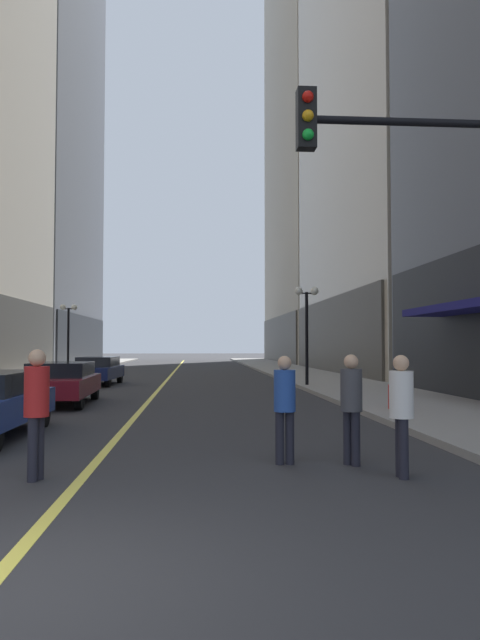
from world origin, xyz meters
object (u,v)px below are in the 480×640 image
at_px(car_navy, 98,369).
at_px(pedestrian_in_red_jacket, 37,403).
at_px(street_lamp_right_mid, 307,314).
at_px(car_maroon, 61,381).
at_px(pedestrian_with_orange_bag, 351,400).
at_px(traffic_light_near_right, 449,219).
at_px(fire_hydrant_right, 393,400).
at_px(street_lamp_left_far, 68,323).
at_px(pedestrian_in_white_shirt, 401,406).
at_px(pedestrian_in_blue_hoodie, 285,401).

distance_m(car_navy, pedestrian_in_red_jacket, 20.37).
bearing_deg(street_lamp_right_mid, pedestrian_in_red_jacket, -112.08).
distance_m(car_maroon, street_lamp_right_mid, 11.45).
relative_size(pedestrian_with_orange_bag, street_lamp_right_mid, 0.39).
bearing_deg(pedestrian_in_red_jacket, car_maroon, 100.92).
bearing_deg(traffic_light_near_right, fire_hydrant_right, 77.93).
height_order(car_navy, street_lamp_right_mid, street_lamp_right_mid).
distance_m(street_lamp_left_far, fire_hydrant_right, 25.86).
xyz_separation_m(car_maroon, street_lamp_right_mid, (9.10, 6.47, 2.53)).
relative_size(car_maroon, pedestrian_in_white_shirt, 2.80).
height_order(pedestrian_with_orange_bag, traffic_light_near_right, traffic_light_near_right).
bearing_deg(street_lamp_left_far, car_maroon, -78.70).
distance_m(pedestrian_with_orange_bag, street_lamp_left_far, 30.53).
xyz_separation_m(pedestrian_in_white_shirt, street_lamp_right_mid, (1.91, 17.50, 2.25)).
height_order(car_navy, street_lamp_left_far, street_lamp_left_far).
height_order(car_maroon, street_lamp_left_far, street_lamp_left_far).
bearing_deg(street_lamp_left_far, pedestrian_in_red_jacket, -78.84).
height_order(pedestrian_in_blue_hoodie, street_lamp_right_mid, street_lamp_right_mid).
bearing_deg(fire_hydrant_right, car_maroon, 159.99).
bearing_deg(pedestrian_with_orange_bag, car_maroon, 123.58).
relative_size(car_navy, street_lamp_right_mid, 1.06).
bearing_deg(pedestrian_in_blue_hoodie, pedestrian_with_orange_bag, -8.25).
height_order(pedestrian_in_white_shirt, street_lamp_right_mid, street_lamp_right_mid).
bearing_deg(pedestrian_in_white_shirt, street_lamp_right_mid, 83.76).
height_order(car_maroon, pedestrian_in_red_jacket, pedestrian_in_red_jacket).
height_order(pedestrian_in_blue_hoodie, traffic_light_near_right, traffic_light_near_right).
bearing_deg(pedestrian_in_blue_hoodie, pedestrian_in_white_shirt, -35.38).
relative_size(pedestrian_with_orange_bag, street_lamp_left_far, 0.39).
xyz_separation_m(pedestrian_in_white_shirt, fire_hydrant_right, (2.41, 7.53, -0.61)).
bearing_deg(pedestrian_with_orange_bag, pedestrian_in_red_jacket, -171.25).
bearing_deg(car_navy, street_lamp_right_mid, -17.13).
relative_size(car_maroon, pedestrian_in_red_jacket, 2.68).
distance_m(pedestrian_in_white_shirt, pedestrian_with_orange_bag, 1.04).
xyz_separation_m(pedestrian_in_white_shirt, pedestrian_in_red_jacket, (-5.10, 0.21, 0.05)).
distance_m(traffic_light_near_right, street_lamp_right_mid, 17.25).
relative_size(pedestrian_in_white_shirt, pedestrian_in_red_jacket, 0.96).
height_order(traffic_light_near_right, street_lamp_left_far, traffic_light_near_right).
bearing_deg(car_navy, pedestrian_with_orange_bag, -70.01).
relative_size(pedestrian_in_blue_hoodie, street_lamp_left_far, 0.38).
bearing_deg(fire_hydrant_right, street_lamp_right_mid, 92.87).
relative_size(pedestrian_in_white_shirt, fire_hydrant_right, 2.16).
relative_size(car_navy, fire_hydrant_right, 5.87).
bearing_deg(pedestrian_in_blue_hoodie, street_lamp_right_mid, 78.25).
xyz_separation_m(pedestrian_in_red_jacket, fire_hydrant_right, (7.52, 7.33, -0.66)).
height_order(car_navy, pedestrian_in_red_jacket, pedestrian_in_red_jacket).
distance_m(pedestrian_in_red_jacket, traffic_light_near_right, 6.54).
height_order(traffic_light_near_right, fire_hydrant_right, traffic_light_near_right).
xyz_separation_m(car_navy, fire_hydrant_right, (9.99, -12.89, -0.32)).
distance_m(pedestrian_in_blue_hoodie, street_lamp_left_far, 30.05).
height_order(street_lamp_left_far, street_lamp_right_mid, same).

